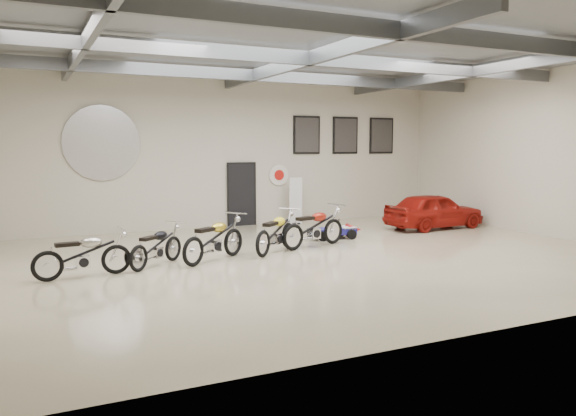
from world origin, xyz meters
name	(u,v)px	position (x,y,z in m)	size (l,w,h in m)	color
floor	(309,258)	(0.00, 0.00, 0.00)	(16.00, 12.00, 0.01)	#C2B794
ceiling	(310,48)	(0.00, 0.00, 5.00)	(16.00, 12.00, 0.01)	slate
back_wall	(227,152)	(0.00, 6.00, 2.50)	(16.00, 0.02, 5.00)	beige
right_wall	(546,153)	(8.00, 0.00, 2.50)	(0.02, 12.00, 5.00)	beige
ceiling_beams	(310,59)	(0.00, 0.00, 4.75)	(15.80, 11.80, 0.32)	#56595D
door	(241,195)	(0.50, 5.95, 1.05)	(0.92, 0.08, 2.10)	black
logo_plaque	(102,143)	(-4.00, 5.95, 2.80)	(2.30, 0.06, 1.16)	silver
poster_left	(307,135)	(3.00, 5.96, 3.10)	(1.05, 0.08, 1.35)	black
poster_mid	(345,135)	(4.60, 5.96, 3.10)	(1.05, 0.08, 1.35)	black
poster_right	(381,136)	(6.20, 5.96, 3.10)	(1.05, 0.08, 1.35)	black
oil_sign	(279,175)	(1.90, 5.95, 1.70)	(0.72, 0.10, 0.72)	white
banner_stand	(296,200)	(2.34, 5.50, 0.85)	(0.46, 0.19, 1.70)	white
motorcycle_silver	(82,254)	(-5.19, 0.15, 0.50)	(1.94, 0.60, 1.01)	silver
motorcycle_black	(156,245)	(-3.57, 0.63, 0.47)	(1.82, 0.56, 0.95)	silver
motorcycle_gold	(214,238)	(-2.21, 0.62, 0.55)	(2.10, 0.65, 1.09)	silver
motorcycle_yellow	(276,232)	(-0.44, 0.99, 0.54)	(2.07, 0.64, 1.07)	silver
motorcycle_red	(314,226)	(0.79, 1.24, 0.56)	(2.16, 0.67, 1.12)	silver
go_kart	(337,228)	(2.07, 2.20, 0.30)	(1.64, 0.74, 0.59)	navy
vintage_car	(434,211)	(6.00, 2.59, 0.59)	(3.46, 1.40, 1.18)	maroon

